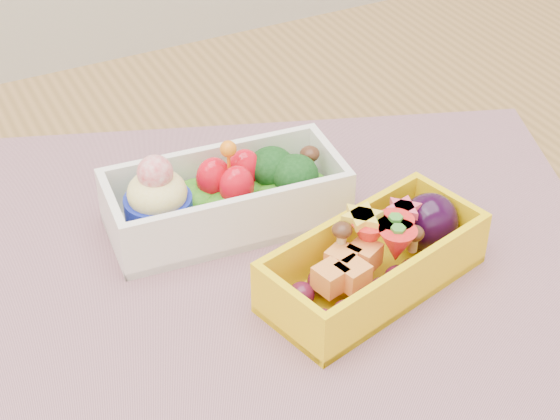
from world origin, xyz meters
name	(u,v)px	position (x,y,z in m)	size (l,w,h in m)	color
table	(323,368)	(0.00, 0.00, 0.65)	(1.20, 0.80, 0.75)	brown
placemat	(274,257)	(-0.03, 0.03, 0.75)	(0.50, 0.38, 0.00)	#986972
bento_white	(225,197)	(-0.04, 0.09, 0.78)	(0.19, 0.10, 0.08)	white
bento_yellow	(378,258)	(0.03, -0.03, 0.78)	(0.18, 0.11, 0.06)	yellow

